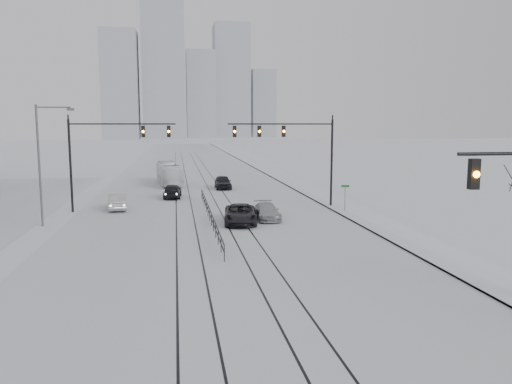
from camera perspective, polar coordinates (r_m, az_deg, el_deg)
name	(u,v)px	position (r m, az deg, el deg)	size (l,w,h in m)	color
road	(195,180)	(69.20, -6.99, 1.40)	(22.00, 260.00, 0.02)	silver
sidewalk_east	(291,178)	(70.98, 3.97, 1.65)	(5.00, 260.00, 0.16)	white
curb	(274,178)	(70.47, 2.03, 1.61)	(0.10, 260.00, 0.12)	gray
tram_rails	(203,202)	(49.38, -6.09, -1.09)	(5.30, 180.00, 0.01)	black
skyline	(188,82)	(283.41, -7.75, 12.31)	(96.00, 48.00, 72.00)	#9EA3AD
traffic_mast_ne	(296,145)	(45.05, 4.61, 5.42)	(9.60, 0.37, 8.00)	black
traffic_mast_nw	(106,148)	(45.18, -16.81, 4.88)	(9.10, 0.37, 8.00)	black
street_light_west	(43,157)	(40.00, -23.17, 3.75)	(2.73, 0.25, 9.00)	#595B60
median_fence	(210,214)	(39.45, -5.32, -2.57)	(0.06, 24.00, 1.00)	black
street_sign	(345,194)	(43.59, 10.14, -0.24)	(0.70, 0.06, 2.40)	#595B60
sedan_sb_inner	(172,191)	(52.25, -9.53, 0.12)	(1.75, 4.34, 1.48)	black
sedan_sb_outer	(117,202)	(46.09, -15.59, -1.09)	(1.53, 4.38, 1.44)	silver
sedan_nb_front	(240,214)	(38.26, -1.79, -2.56)	(2.40, 5.21, 1.45)	black
sedan_nb_right	(267,212)	(39.91, 1.26, -2.26)	(1.78, 4.38, 1.27)	#AAADB2
sedan_nb_far	(223,182)	(59.15, -3.80, 1.12)	(1.83, 4.54, 1.55)	black
box_truck	(169,174)	(63.84, -9.91, 2.08)	(2.38, 10.16, 2.83)	white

